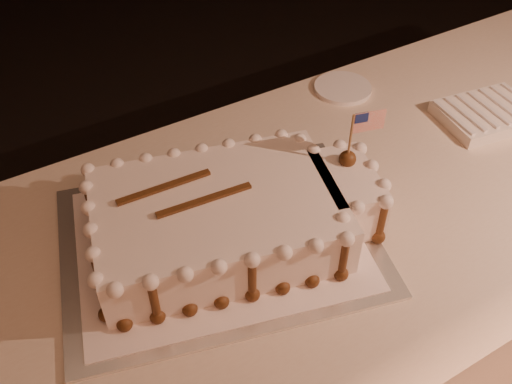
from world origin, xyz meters
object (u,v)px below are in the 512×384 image
banquet_table (287,327)px  side_plate (343,88)px  sheet_cake (234,216)px  cake_board (219,241)px  napkin_stack (487,114)px

banquet_table → side_plate: size_ratio=16.84×
banquet_table → sheet_cake: (-0.12, 0.01, 0.44)m
cake_board → side_plate: (0.50, 0.29, 0.00)m
sheet_cake → side_plate: 0.56m
banquet_table → side_plate: (0.35, 0.31, 0.38)m
cake_board → banquet_table: bearing=6.7°
banquet_table → napkin_stack: size_ratio=10.06×
sheet_cake → side_plate: (0.47, 0.30, -0.06)m
napkin_stack → side_plate: 0.35m
cake_board → napkin_stack: size_ratio=2.41×
cake_board → sheet_cake: 0.06m
banquet_table → side_plate: side_plate is taller
side_plate → cake_board: bearing=-150.0°
banquet_table → sheet_cake: bearing=173.6°
banquet_table → sheet_cake: sheet_cake is taller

